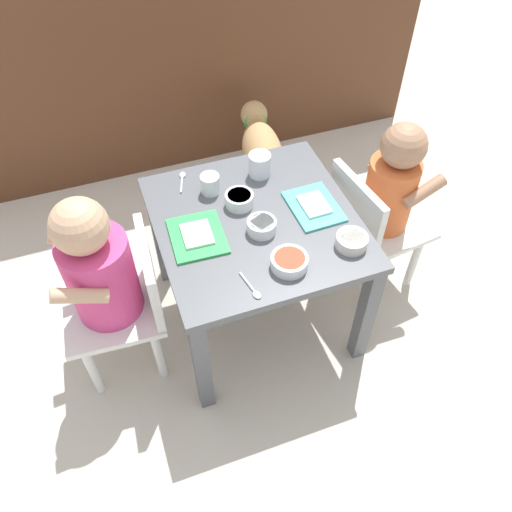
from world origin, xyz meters
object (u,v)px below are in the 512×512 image
at_px(veggie_bowl_far, 239,199).
at_px(spoon_by_left_tray, 252,288).
at_px(food_tray_left, 197,236).
at_px(veggie_bowl_near, 289,262).
at_px(food_tray_right, 314,206).
at_px(water_cup_left, 210,185).
at_px(cereal_bowl_right_side, 352,241).
at_px(cereal_bowl_left_side, 261,226).
at_px(dining_table, 256,238).
at_px(water_cup_right, 260,166).
at_px(spoon_by_right_tray, 182,180).
at_px(seated_child_left, 103,274).
at_px(dog, 262,150).
at_px(seated_child_right, 387,193).

relative_size(veggie_bowl_far, spoon_by_left_tray, 0.85).
xyz_separation_m(food_tray_left, veggie_bowl_near, (0.20, -0.19, 0.01)).
bearing_deg(food_tray_right, water_cup_left, 147.40).
bearing_deg(cereal_bowl_right_side, cereal_bowl_left_side, 147.61).
xyz_separation_m(dining_table, water_cup_right, (0.08, 0.19, 0.11)).
bearing_deg(food_tray_left, water_cup_left, 62.23).
relative_size(cereal_bowl_right_side, spoon_by_right_tray, 0.91).
distance_m(dining_table, seated_child_left, 0.45).
xyz_separation_m(dog, cereal_bowl_right_side, (-0.02, -0.77, 0.25)).
xyz_separation_m(water_cup_left, spoon_by_right_tray, (-0.07, 0.08, -0.02)).
distance_m(seated_child_right, cereal_bowl_right_side, 0.32).
height_order(cereal_bowl_left_side, spoon_by_right_tray, cereal_bowl_left_side).
xyz_separation_m(seated_child_right, dog, (-0.21, 0.57, -0.19)).
distance_m(water_cup_right, veggie_bowl_near, 0.39).
distance_m(dining_table, spoon_by_right_tray, 0.30).
height_order(seated_child_left, veggie_bowl_near, seated_child_left).
height_order(cereal_bowl_left_side, spoon_by_left_tray, cereal_bowl_left_side).
xyz_separation_m(food_tray_left, spoon_by_left_tray, (0.08, -0.23, -0.00)).
distance_m(cereal_bowl_right_side, veggie_bowl_near, 0.19).
height_order(veggie_bowl_far, spoon_by_left_tray, veggie_bowl_far).
distance_m(seated_child_right, water_cup_left, 0.56).
bearing_deg(food_tray_left, spoon_by_right_tray, 85.41).
bearing_deg(seated_child_right, cereal_bowl_right_side, -139.65).
height_order(water_cup_right, veggie_bowl_near, water_cup_right).
relative_size(water_cup_left, water_cup_right, 0.81).
distance_m(food_tray_right, cereal_bowl_left_side, 0.18).
xyz_separation_m(spoon_by_left_tray, spoon_by_right_tray, (-0.06, 0.48, 0.00)).
distance_m(seated_child_left, cereal_bowl_left_side, 0.45).
distance_m(seated_child_left, seated_child_right, 0.90).
xyz_separation_m(seated_child_right, water_cup_left, (-0.54, 0.15, 0.07)).
bearing_deg(food_tray_right, veggie_bowl_far, 157.04).
xyz_separation_m(seated_child_left, seated_child_right, (0.90, 0.04, -0.02)).
height_order(dog, spoon_by_right_tray, spoon_by_right_tray).
xyz_separation_m(dining_table, food_tray_left, (-0.18, -0.01, 0.08)).
bearing_deg(spoon_by_right_tray, cereal_bowl_left_side, -61.35).
relative_size(dining_table, spoon_by_right_tray, 6.06).
xyz_separation_m(food_tray_right, water_cup_left, (-0.27, 0.17, 0.02)).
distance_m(water_cup_right, spoon_by_right_tray, 0.25).
bearing_deg(spoon_by_right_tray, cereal_bowl_right_side, -48.78).
bearing_deg(veggie_bowl_far, cereal_bowl_right_side, -47.51).
height_order(food_tray_left, spoon_by_left_tray, food_tray_left).
bearing_deg(food_tray_left, cereal_bowl_right_side, -23.92).
bearing_deg(cereal_bowl_left_side, dog, 69.65).
height_order(food_tray_left, water_cup_right, water_cup_right).
distance_m(water_cup_right, cereal_bowl_left_side, 0.25).
height_order(food_tray_right, veggie_bowl_near, veggie_bowl_near).
bearing_deg(water_cup_left, veggie_bowl_far, -52.98).
bearing_deg(cereal_bowl_right_side, dog, 88.42).
height_order(food_tray_left, food_tray_right, same).
height_order(seated_child_right, water_cup_right, seated_child_right).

